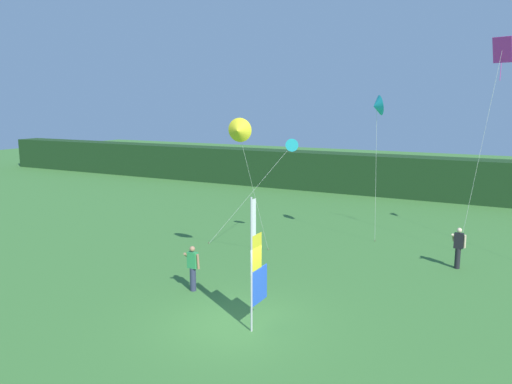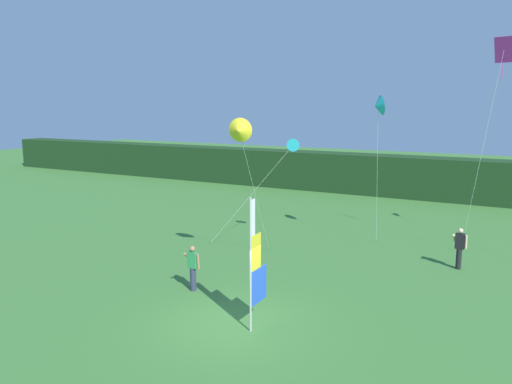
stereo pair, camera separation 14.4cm
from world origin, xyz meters
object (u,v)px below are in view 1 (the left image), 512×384
kite_magenta_diamond_0 (500,59)px  kite_yellow_delta_3 (239,131)px  kite_cyan_delta_1 (292,146)px  kite_cyan_delta_2 (377,106)px  person_near_banner (193,267)px  person_mid_field (458,247)px  banner_flag (256,266)px

kite_magenta_diamond_0 → kite_yellow_delta_3: bearing=-142.2°
kite_cyan_delta_1 → kite_cyan_delta_2: 4.22m
person_near_banner → kite_cyan_delta_1: 8.26m
person_mid_field → kite_yellow_delta_3: kite_yellow_delta_3 is taller
kite_cyan_delta_1 → kite_cyan_delta_2: size_ratio=0.72×
person_near_banner → kite_cyan_delta_2: kite_cyan_delta_2 is taller
banner_flag → kite_cyan_delta_2: (0.77, 10.18, 4.61)m
person_mid_field → kite_cyan_delta_1: kite_cyan_delta_1 is taller
kite_yellow_delta_3 → kite_cyan_delta_1: bearing=88.4°
kite_cyan_delta_1 → person_near_banner: bearing=-94.8°
kite_cyan_delta_2 → kite_yellow_delta_3: kite_cyan_delta_2 is taller
person_mid_field → kite_cyan_delta_1: (-7.53, 0.17, 3.82)m
banner_flag → kite_cyan_delta_1: size_ratio=0.80×
kite_cyan_delta_1 → kite_yellow_delta_3: size_ratio=0.83×
kite_cyan_delta_1 → banner_flag: bearing=-72.5°
banner_flag → kite_cyan_delta_1: bearing=107.5°
banner_flag → kite_cyan_delta_1: (-2.82, 8.94, 2.79)m
kite_yellow_delta_3 → kite_magenta_diamond_0: bearing=37.8°
person_mid_field → kite_cyan_delta_1: bearing=178.7°
person_mid_field → kite_yellow_delta_3: (-7.67, -4.56, 4.73)m
kite_cyan_delta_2 → kite_yellow_delta_3: bearing=-122.0°
person_near_banner → kite_cyan_delta_2: (4.21, 8.53, 5.66)m
person_near_banner → kite_cyan_delta_2: 11.07m
person_mid_field → kite_cyan_delta_2: bearing=160.2°
banner_flag → person_near_banner: banner_flag is taller
banner_flag → person_mid_field: (4.71, 8.76, -1.03)m
person_near_banner → person_mid_field: bearing=41.1°
person_mid_field → kite_magenta_diamond_0: kite_magenta_diamond_0 is taller
banner_flag → person_near_banner: (-3.44, 1.65, -1.06)m
kite_cyan_delta_2 → kite_yellow_delta_3: size_ratio=1.15×
kite_magenta_diamond_0 → kite_cyan_delta_1: (-8.43, -1.91, -3.71)m
banner_flag → kite_magenta_diamond_0: (5.61, 10.84, 6.50)m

